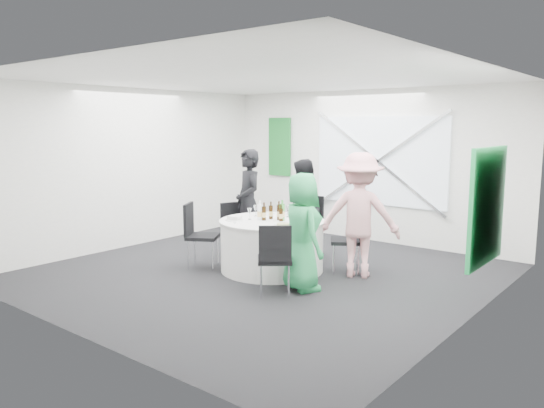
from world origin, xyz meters
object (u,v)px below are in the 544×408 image
Objects in this scene: banquet_table at (272,245)px; person_man_back_left at (248,203)px; chair_back at (308,220)px; clear_water_bottle at (260,212)px; person_woman_pink at (359,215)px; chair_front_right at (275,254)px; person_woman_green at (302,232)px; person_man_back at (302,208)px; chair_back_left at (234,224)px; chair_front_left at (197,230)px; chair_back_right at (352,235)px; green_water_bottle at (282,212)px.

banquet_table is 1.14m from person_man_back_left.
clear_water_bottle is (-0.00, -1.26, 0.29)m from chair_back.
person_woman_pink is at bearing 29.87° from person_man_back_left.
banquet_table is at bearing -0.00° from person_woman_pink.
person_woman_pink is (0.36, 1.48, 0.34)m from chair_front_right.
chair_back is 1.95m from person_woman_green.
person_woman_green is 1.11m from clear_water_bottle.
person_woman_pink is at bearing 58.28° from person_man_back.
chair_back_left is 0.56× the size of person_woman_green.
banquet_table is at bearing -0.00° from person_man_back_left.
chair_back_left is at bearing 153.04° from clear_water_bottle.
chair_front_left is 0.62× the size of person_man_back.
chair_back is 0.55× the size of person_woman_pink.
chair_back_left is (-1.15, 0.40, 0.12)m from banquet_table.
chair_back_right reaches higher than chair_back_left.
banquet_table is 1.81× the size of chair_back_left.
chair_back_right is 0.38m from person_woman_pink.
chair_front_left is 1.01m from clear_water_bottle.
chair_back is 3.38× the size of clear_water_bottle.
chair_back_left is (-1.01, -0.74, -0.08)m from chair_back.
clear_water_bottle reaches higher than chair_front_left.
person_woman_pink is at bearing -75.92° from person_woman_green.
chair_front_right is at bearing 107.86° from person_woman_green.
chair_back_right is at bearing 32.81° from banquet_table.
person_woman_pink reaches higher than person_woman_green.
chair_back is at bearing -106.06° from chair_front_right.
person_woman_green is 5.31× the size of clear_water_bottle.
banquet_table is 1.67× the size of chair_front_right.
person_woman_pink is 6.10× the size of clear_water_bottle.
chair_front_right is 2.25m from person_man_back.
person_man_back is 1.89m from person_woman_green.
person_woman_pink reaches higher than chair_front_left.
chair_back_left is 2.38m from chair_front_right.
chair_back reaches higher than banquet_table.
chair_front_right is at bearing -56.77° from green_water_bottle.
chair_back is 1.47m from person_woman_pink.
chair_back is 0.25m from person_man_back.
green_water_bottle reaches higher than chair_back.
clear_water_bottle is at bearing -89.34° from chair_back_right.
chair_front_left is 0.64× the size of person_woman_green.
chair_back is at bearing 104.47° from green_water_bottle.
green_water_bottle is (-0.75, 0.56, 0.11)m from person_woman_green.
clear_water_bottle is (0.83, 0.49, 0.29)m from chair_front_left.
chair_front_left reaches higher than chair_back.
green_water_bottle is (0.34, -0.98, 0.08)m from person_man_back.
person_woman_green reaches higher than clear_water_bottle.
green_water_bottle is 1.05× the size of clear_water_bottle.
person_woman_pink reaches higher than chair_back_right.
person_man_back reaches higher than chair_front_right.
green_water_bottle is (1.11, 0.67, 0.30)m from chair_front_left.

